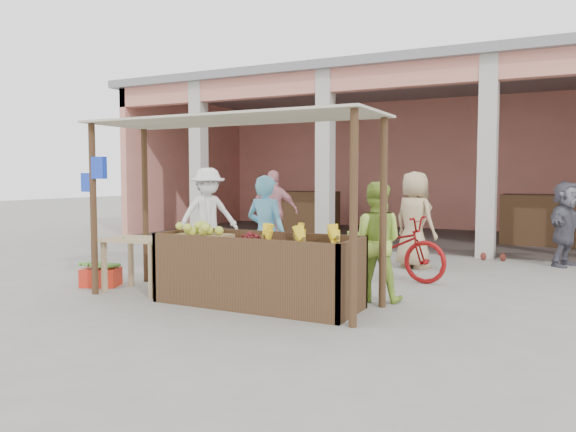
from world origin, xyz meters
The scene contains 19 objects.
ground centered at (0.00, 0.00, 0.00)m, with size 60.00×60.00×0.00m, color slate.
market_building centered at (0.05, 8.93, 2.70)m, with size 14.40×6.40×4.20m.
fruit_stall centered at (0.50, 0.00, 0.40)m, with size 2.60×0.95×0.80m, color #492F1D.
stall_awning centered at (-0.01, 0.06, 1.98)m, with size 4.09×1.35×2.39m.
banana_heap centered at (1.05, 0.05, 0.89)m, with size 0.99×0.54×0.18m, color yellow, non-canonical shape.
melon_tray centered at (-0.37, -0.05, 0.89)m, with size 0.73×0.64×0.20m.
berry_heap centered at (0.41, -0.04, 0.87)m, with size 0.46×0.38×0.15m, color maroon.
side_table centered at (-1.37, -0.06, 0.63)m, with size 1.03×0.76×0.77m.
papaya_pile centered at (-1.37, -0.06, 0.86)m, with size 0.65×0.37×0.19m, color #44872C, non-canonical shape.
red_crate centered at (-2.20, 0.00, 0.14)m, with size 0.52×0.37×0.27m, color red.
plantain_bundle centered at (-2.20, 0.00, 0.31)m, with size 0.44×0.31×0.09m, color #569837, non-canonical shape.
produce_sacks centered at (2.69, 5.30, 0.30)m, with size 0.80×0.49×0.61m.
vendor_blue centered at (0.16, 0.82, 0.88)m, with size 0.66×0.48×1.76m, color #63C0ED.
vendor_green centered at (1.74, 0.93, 0.82)m, with size 0.79×0.46×1.65m, color #9EC340.
motorcycle centered at (1.42, 2.46, 0.53)m, with size 2.04×0.70×1.07m, color maroon.
shopper_a centered at (-2.24, 2.83, 0.97)m, with size 1.25×0.62×1.94m, color silver.
shopper_b centered at (-1.68, 4.46, 0.94)m, with size 1.10×0.59×1.88m, color #CB7F89.
shopper_c centered at (1.54, 3.75, 0.95)m, with size 0.92×0.60×1.91m, color tan.
shopper_d centered at (3.93, 5.20, 0.82)m, with size 1.51×0.62×1.63m, color #514E5C.
Camera 1 is at (4.04, -6.10, 1.63)m, focal length 35.00 mm.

